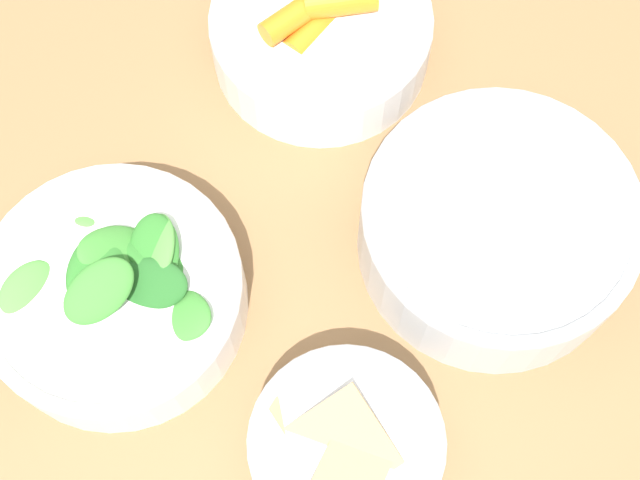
% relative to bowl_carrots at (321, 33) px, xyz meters
% --- Properties ---
extents(ground_plane, '(10.00, 10.00, 0.00)m').
position_rel_bowl_carrots_xyz_m(ground_plane, '(0.13, -0.11, -0.80)').
color(ground_plane, '#4C4238').
extents(dining_table, '(1.32, 1.04, 0.77)m').
position_rel_bowl_carrots_xyz_m(dining_table, '(0.13, -0.11, -0.13)').
color(dining_table, olive).
rests_on(dining_table, ground_plane).
extents(bowl_carrots, '(0.17, 0.17, 0.07)m').
position_rel_bowl_carrots_xyz_m(bowl_carrots, '(0.00, 0.00, 0.00)').
color(bowl_carrots, white).
rests_on(bowl_carrots, dining_table).
extents(bowl_greens, '(0.18, 0.18, 0.08)m').
position_rel_bowl_carrots_xyz_m(bowl_greens, '(0.06, -0.25, 0.00)').
color(bowl_greens, white).
rests_on(bowl_greens, dining_table).
extents(bowl_beans_hotdog, '(0.19, 0.19, 0.07)m').
position_rel_bowl_carrots_xyz_m(bowl_beans_hotdog, '(0.21, -0.03, 0.00)').
color(bowl_beans_hotdog, silver).
rests_on(bowl_beans_hotdog, dining_table).
extents(bowl_cookies, '(0.13, 0.13, 0.06)m').
position_rel_bowl_carrots_xyz_m(bowl_cookies, '(0.24, -0.21, -0.00)').
color(bowl_cookies, silver).
rests_on(bowl_cookies, dining_table).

